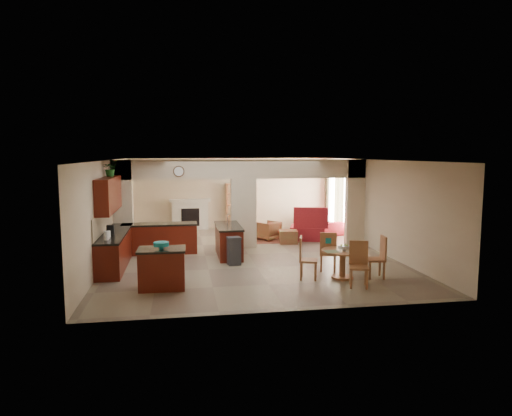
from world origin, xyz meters
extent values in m
plane|color=#796D53|center=(0.00, 0.00, 0.00)|extent=(10.00, 10.00, 0.00)
plane|color=white|center=(0.00, 0.00, 2.80)|extent=(10.00, 10.00, 0.00)
plane|color=beige|center=(0.00, 5.00, 1.40)|extent=(8.00, 0.00, 8.00)
plane|color=beige|center=(0.00, -5.00, 1.40)|extent=(8.00, 0.00, 8.00)
plane|color=beige|center=(-4.00, 0.00, 1.40)|extent=(0.00, 10.00, 10.00)
plane|color=beige|center=(4.00, 0.00, 1.40)|extent=(0.00, 10.00, 10.00)
cube|color=beige|center=(-3.70, 1.00, 1.40)|extent=(0.60, 0.25, 2.80)
cube|color=beige|center=(0.00, 1.00, 1.10)|extent=(0.80, 0.25, 2.20)
cube|color=beige|center=(3.70, 1.00, 1.40)|extent=(0.60, 0.25, 2.80)
cube|color=beige|center=(0.00, 1.00, 2.50)|extent=(8.00, 0.25, 0.60)
cube|color=#491508|center=(-3.70, -0.80, 0.43)|extent=(0.60, 3.20, 0.86)
cube|color=black|center=(-3.70, -0.80, 0.89)|extent=(0.62, 3.22, 0.05)
cube|color=tan|center=(-3.98, -0.80, 1.20)|extent=(0.02, 3.20, 0.55)
cube|color=#491508|center=(-2.60, 0.57, 0.43)|extent=(2.20, 0.60, 0.86)
cube|color=black|center=(-2.60, 0.57, 0.89)|extent=(2.22, 0.62, 0.05)
cube|color=#491508|center=(-3.82, -0.80, 1.92)|extent=(0.35, 2.40, 0.90)
cube|color=#491508|center=(-0.60, -0.10, 0.43)|extent=(0.65, 1.80, 0.86)
cube|color=black|center=(-0.60, -0.10, 0.89)|extent=(0.70, 1.85, 0.05)
cube|color=silver|center=(-0.60, -0.95, 0.42)|extent=(0.58, 0.04, 0.70)
cylinder|color=#51321B|center=(-2.00, 0.85, 2.45)|extent=(0.34, 0.03, 0.34)
cube|color=brown|center=(1.20, 2.10, 0.01)|extent=(1.60, 1.30, 0.01)
cube|color=beige|center=(-1.60, 4.84, 0.55)|extent=(1.40, 0.28, 1.10)
cube|color=black|center=(-1.60, 4.70, 0.50)|extent=(0.70, 0.04, 0.70)
cube|color=beige|center=(-1.60, 4.82, 1.15)|extent=(1.60, 0.35, 0.10)
cube|color=#A05B37|center=(0.35, 4.82, 0.90)|extent=(1.00, 0.32, 1.80)
cube|color=white|center=(3.97, 2.30, 1.20)|extent=(0.02, 0.90, 1.90)
cube|color=white|center=(3.97, 4.00, 1.20)|extent=(0.02, 0.90, 1.90)
cube|color=white|center=(3.97, 3.15, 1.05)|extent=(0.02, 0.70, 2.10)
cube|color=#46241C|center=(3.93, 1.70, 1.20)|extent=(0.10, 0.28, 2.30)
cube|color=#46241C|center=(3.93, 2.90, 1.20)|extent=(0.10, 0.28, 2.30)
cube|color=#46241C|center=(3.93, 3.40, 1.20)|extent=(0.10, 0.28, 2.30)
cube|color=#46241C|center=(3.93, 4.60, 1.20)|extent=(0.10, 0.28, 2.30)
cylinder|color=white|center=(1.50, 3.00, 2.56)|extent=(1.00, 1.00, 0.10)
cube|color=#491508|center=(-2.40, -3.08, 0.43)|extent=(1.01, 0.72, 0.86)
cube|color=black|center=(-2.40, -3.08, 0.88)|extent=(1.06, 0.77, 0.05)
cylinder|color=teal|center=(-2.40, -3.16, 0.98)|extent=(0.33, 0.33, 0.16)
cube|color=#2F2F31|center=(-0.57, -1.21, 0.35)|extent=(0.37, 0.33, 0.70)
cylinder|color=#A05B37|center=(1.85, -2.96, 0.67)|extent=(1.02, 1.02, 0.04)
cylinder|color=#A05B37|center=(1.85, -2.96, 0.35)|extent=(0.15, 0.15, 0.65)
cylinder|color=#A05B37|center=(1.85, -2.96, 0.03)|extent=(0.52, 0.52, 0.06)
cylinder|color=#81A623|center=(1.85, -3.03, 0.77)|extent=(0.28, 0.28, 0.15)
imported|color=maroon|center=(3.30, 3.58, 0.35)|extent=(2.53, 1.33, 0.70)
cube|color=maroon|center=(2.40, 2.03, 0.23)|extent=(1.41, 1.27, 0.47)
imported|color=maroon|center=(1.02, 2.17, 0.32)|extent=(0.98, 0.99, 0.65)
cube|color=maroon|center=(1.58, 1.50, 0.22)|extent=(0.68, 0.68, 0.43)
imported|color=#1B5316|center=(-3.82, -0.32, 2.59)|extent=(0.47, 0.44, 0.44)
cube|color=#A05B37|center=(1.73, -2.22, 0.45)|extent=(0.53, 0.53, 0.05)
cube|color=#A05B37|center=(1.95, -2.11, 0.22)|extent=(0.04, 0.04, 0.44)
cube|color=#A05B37|center=(1.62, -2.00, 0.22)|extent=(0.04, 0.04, 0.44)
cube|color=#A05B37|center=(1.84, -2.43, 0.22)|extent=(0.04, 0.04, 0.44)
cube|color=#A05B37|center=(1.52, -2.33, 0.22)|extent=(0.04, 0.04, 0.44)
cube|color=#A05B37|center=(1.68, -2.40, 0.75)|extent=(0.41, 0.17, 0.55)
cube|color=teal|center=(1.67, -2.42, 0.82)|extent=(0.14, 0.05, 0.14)
cube|color=#A05B37|center=(2.64, -3.04, 0.45)|extent=(0.47, 0.47, 0.05)
cube|color=#A05B37|center=(2.50, -2.85, 0.22)|extent=(0.04, 0.04, 0.44)
cube|color=#A05B37|center=(2.45, -3.19, 0.22)|extent=(0.04, 0.04, 0.44)
cube|color=#A05B37|center=(2.83, -2.90, 0.22)|extent=(0.04, 0.04, 0.44)
cube|color=#A05B37|center=(2.79, -3.23, 0.22)|extent=(0.04, 0.04, 0.44)
cube|color=#A05B37|center=(2.83, -3.07, 0.75)|extent=(0.09, 0.42, 0.55)
cube|color=teal|center=(2.86, -3.07, 0.82)|extent=(0.03, 0.14, 0.14)
cube|color=#A05B37|center=(1.96, -3.71, 0.45)|extent=(0.53, 0.53, 0.05)
cube|color=#A05B37|center=(1.74, -3.81, 0.22)|extent=(0.04, 0.04, 0.44)
cube|color=#A05B37|center=(2.07, -3.92, 0.22)|extent=(0.04, 0.04, 0.44)
cube|color=#A05B37|center=(1.85, -3.49, 0.22)|extent=(0.04, 0.04, 0.44)
cube|color=#A05B37|center=(2.17, -3.60, 0.22)|extent=(0.04, 0.04, 0.44)
cube|color=#A05B37|center=(2.02, -3.53, 0.75)|extent=(0.41, 0.17, 0.55)
cube|color=teal|center=(2.03, -3.50, 0.82)|extent=(0.14, 0.05, 0.14)
cube|color=#A05B37|center=(1.03, -2.88, 0.45)|extent=(0.53, 0.53, 0.05)
cube|color=#A05B37|center=(1.14, -3.09, 0.22)|extent=(0.04, 0.04, 0.44)
cube|color=#A05B37|center=(1.24, -2.77, 0.22)|extent=(0.04, 0.04, 0.44)
cube|color=#A05B37|center=(0.82, -2.99, 0.22)|extent=(0.04, 0.04, 0.44)
cube|color=#A05B37|center=(0.92, -2.66, 0.22)|extent=(0.04, 0.04, 0.44)
cube|color=#A05B37|center=(0.85, -2.82, 0.75)|extent=(0.17, 0.41, 0.55)
cube|color=teal|center=(0.83, -2.81, 0.82)|extent=(0.05, 0.14, 0.14)
camera|label=1|loc=(-1.95, -13.19, 3.00)|focal=32.00mm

